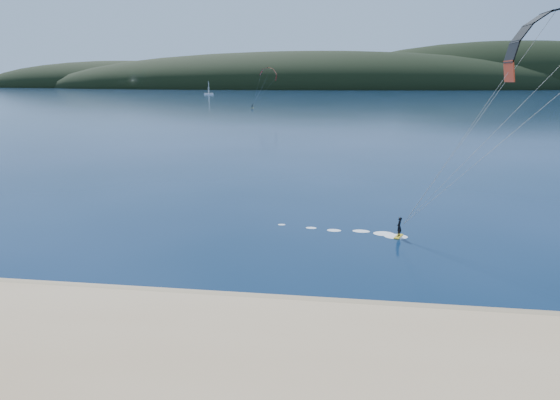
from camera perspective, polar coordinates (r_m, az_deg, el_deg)
name	(u,v)px	position (r m, az deg, el deg)	size (l,w,h in m)	color
ground	(222,344)	(24.69, -7.11, -17.13)	(1800.00, 1800.00, 0.00)	#071C34
wet_sand	(241,302)	(28.48, -4.79, -12.38)	(220.00, 2.50, 0.10)	#8C7751
headland	(341,88)	(765.69, 7.42, 13.43)	(1200.00, 310.00, 140.00)	black
kitesurfer_near	(552,71)	(37.57, 30.35, 13.46)	(24.06, 6.63, 17.21)	gold
kitesurfer_far	(268,77)	(216.92, -1.48, 14.83)	(13.39, 6.46, 17.56)	gold
sailboat	(209,94)	(429.89, -8.72, 12.75)	(8.69, 5.41, 12.10)	white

